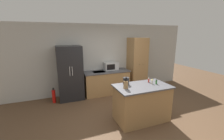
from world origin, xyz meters
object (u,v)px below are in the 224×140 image
object	(u,v)px
refrigerator	(70,73)
knife_block	(126,85)
spice_bottle_tall_dark	(156,82)
kettle	(126,81)
pantry_cabinet	(137,64)
fire_extinguisher	(54,96)
spice_bottle_short_red	(149,80)
microwave	(111,66)
spice_bottle_amber_oil	(152,82)

from	to	relation	value
refrigerator	knife_block	world-z (taller)	refrigerator
spice_bottle_tall_dark	kettle	size ratio (longest dim) A/B	0.60
pantry_cabinet	knife_block	distance (m)	2.62
pantry_cabinet	fire_extinguisher	size ratio (longest dim) A/B	4.06
spice_bottle_short_red	fire_extinguisher	world-z (taller)	spice_bottle_short_red
microwave	knife_block	bearing A→B (deg)	-101.94
pantry_cabinet	spice_bottle_short_red	bearing A→B (deg)	-111.63
spice_bottle_short_red	spice_bottle_tall_dark	bearing A→B (deg)	-61.38
refrigerator	spice_bottle_tall_dark	size ratio (longest dim) A/B	15.02
refrigerator	kettle	xyz separation A→B (m)	(1.23, -1.81, 0.11)
pantry_cabinet	kettle	distance (m)	2.30
microwave	fire_extinguisher	bearing A→B (deg)	-172.68
spice_bottle_tall_dark	refrigerator	bearing A→B (deg)	133.78
kettle	microwave	bearing A→B (deg)	80.65
kettle	spice_bottle_amber_oil	bearing A→B (deg)	-18.15
pantry_cabinet	spice_bottle_tall_dark	world-z (taller)	pantry_cabinet
refrigerator	knife_block	xyz separation A→B (m)	(1.08, -2.09, 0.13)
knife_block	spice_bottle_tall_dark	world-z (taller)	knife_block
microwave	spice_bottle_amber_oil	distance (m)	2.18
refrigerator	pantry_cabinet	bearing A→B (deg)	0.41
microwave	spice_bottle_tall_dark	world-z (taller)	microwave
knife_block	fire_extinguisher	xyz separation A→B (m)	(-1.66, 1.96, -0.83)
kettle	fire_extinguisher	size ratio (longest dim) A/B	0.40
fire_extinguisher	spice_bottle_tall_dark	bearing A→B (deg)	-37.01
pantry_cabinet	microwave	bearing A→B (deg)	173.73
microwave	spice_bottle_tall_dark	distance (m)	2.25
microwave	spice_bottle_short_red	distance (m)	2.04
microwave	fire_extinguisher	size ratio (longest dim) A/B	1.04
refrigerator	spice_bottle_tall_dark	world-z (taller)	refrigerator
pantry_cabinet	spice_bottle_tall_dark	xyz separation A→B (m)	(-0.65, -2.09, -0.04)
refrigerator	knife_block	size ratio (longest dim) A/B	6.62
knife_block	spice_bottle_amber_oil	bearing A→B (deg)	5.08
microwave	spice_bottle_tall_dark	xyz separation A→B (m)	(0.43, -2.21, -0.02)
refrigerator	microwave	xyz separation A→B (m)	(1.55, 0.14, 0.10)
spice_bottle_short_red	fire_extinguisher	xyz separation A→B (m)	(-2.46, 1.74, -0.78)
fire_extinguisher	microwave	bearing A→B (deg)	7.32
microwave	knife_block	xyz separation A→B (m)	(-0.47, -2.23, 0.03)
spice_bottle_tall_dark	knife_block	bearing A→B (deg)	-178.49
microwave	refrigerator	bearing A→B (deg)	-174.91
spice_bottle_short_red	spice_bottle_amber_oil	world-z (taller)	spice_bottle_amber_oil
refrigerator	spice_bottle_short_red	distance (m)	2.66
pantry_cabinet	spice_bottle_short_red	world-z (taller)	pantry_cabinet
knife_block	kettle	world-z (taller)	knife_block
knife_block	kettle	distance (m)	0.32
spice_bottle_amber_oil	kettle	distance (m)	0.69
knife_block	spice_bottle_amber_oil	size ratio (longest dim) A/B	2.28
spice_bottle_amber_oil	refrigerator	bearing A→B (deg)	132.94
microwave	spice_bottle_tall_dark	bearing A→B (deg)	-78.87
refrigerator	microwave	bearing A→B (deg)	5.09
spice_bottle_amber_oil	spice_bottle_short_red	bearing A→B (deg)	90.76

